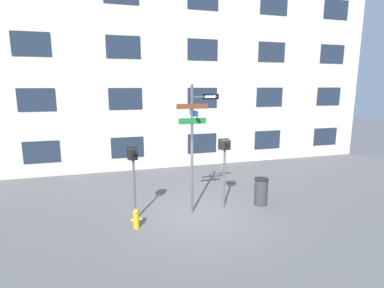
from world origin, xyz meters
name	(u,v)px	position (x,y,z in m)	size (l,w,h in m)	color
ground_plane	(202,215)	(0.00, 0.00, 0.00)	(60.00, 60.00, 0.00)	#515154
building_facade	(163,49)	(0.00, 6.54, 6.14)	(24.00, 0.63, 12.29)	beige
street_sign_pole	(194,137)	(-0.19, 0.33, 2.64)	(1.45, 0.94, 4.37)	#4C4C51
pedestrian_signal_left	(133,164)	(-2.21, 0.29, 1.87)	(0.34, 0.40, 2.42)	#4C4C51
pedestrian_signal_right	(225,154)	(0.97, 0.45, 1.96)	(0.39, 0.40, 2.50)	#4C4C51
fire_hydrant	(136,219)	(-2.24, -0.32, 0.30)	(0.35, 0.19, 0.62)	gold
trash_bin	(261,191)	(2.38, 0.31, 0.50)	(0.52, 0.52, 1.00)	#333338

